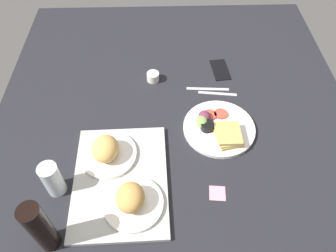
% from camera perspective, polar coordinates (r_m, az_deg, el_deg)
% --- Properties ---
extents(ground_plane, '(1.90, 1.50, 0.03)m').
position_cam_1_polar(ground_plane, '(1.29, 1.36, -2.19)').
color(ground_plane, black).
extents(serving_tray, '(0.46, 0.34, 0.02)m').
position_cam_1_polar(serving_tray, '(1.18, -8.37, -9.37)').
color(serving_tray, '#B2B2AD').
rests_on(serving_tray, ground_plane).
extents(bread_plate_near, '(0.20, 0.20, 0.09)m').
position_cam_1_polar(bread_plate_near, '(1.09, -6.46, -12.87)').
color(bread_plate_near, white).
rests_on(bread_plate_near, serving_tray).
extents(bread_plate_far, '(0.21, 0.21, 0.09)m').
position_cam_1_polar(bread_plate_far, '(1.20, -10.79, -4.37)').
color(bread_plate_far, white).
rests_on(bread_plate_far, serving_tray).
extents(plate_with_salad, '(0.29, 0.29, 0.05)m').
position_cam_1_polar(plate_with_salad, '(1.30, 8.90, -0.33)').
color(plate_with_salad, white).
rests_on(plate_with_salad, ground_plane).
extents(drinking_glass, '(0.06, 0.06, 0.14)m').
position_cam_1_polar(drinking_glass, '(1.16, -19.74, -8.85)').
color(drinking_glass, silver).
rests_on(drinking_glass, ground_plane).
extents(soda_bottle, '(0.06, 0.06, 0.23)m').
position_cam_1_polar(soda_bottle, '(1.04, -21.60, -16.38)').
color(soda_bottle, black).
rests_on(soda_bottle, ground_plane).
extents(espresso_cup, '(0.06, 0.06, 0.04)m').
position_cam_1_polar(espresso_cup, '(1.49, -2.67, 8.69)').
color(espresso_cup, silver).
rests_on(espresso_cup, ground_plane).
extents(fork, '(0.04, 0.17, 0.01)m').
position_cam_1_polar(fork, '(1.45, 8.73, 5.72)').
color(fork, '#B7B7BC').
rests_on(fork, ground_plane).
extents(knife, '(0.03, 0.19, 0.01)m').
position_cam_1_polar(knife, '(1.46, 7.03, 6.54)').
color(knife, '#B7B7BC').
rests_on(knife, ground_plane).
extents(cell_phone, '(0.15, 0.09, 0.01)m').
position_cam_1_polar(cell_phone, '(1.57, 9.19, 9.83)').
color(cell_phone, black).
rests_on(cell_phone, ground_plane).
extents(sticky_note, '(0.06, 0.06, 0.00)m').
position_cam_1_polar(sticky_note, '(1.16, 8.72, -11.64)').
color(sticky_note, pink).
rests_on(sticky_note, ground_plane).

